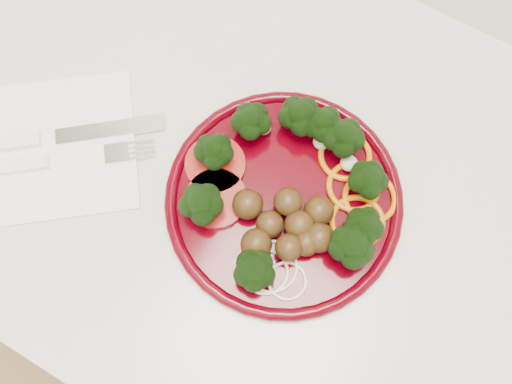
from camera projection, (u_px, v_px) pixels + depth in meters
The scene contains 5 objects.
counter at pixel (150, 190), 1.12m from camera, with size 2.40×0.60×0.90m.
plate at pixel (289, 195), 0.62m from camera, with size 0.27×0.27×0.06m.
napkin at pixel (59, 147), 0.66m from camera, with size 0.18×0.18×0.00m, color white.
knife at pixel (34, 140), 0.66m from camera, with size 0.19×0.16×0.01m.
fork at pixel (32, 165), 0.65m from camera, with size 0.17×0.15×0.01m.
Camera 1 is at (0.35, 1.51, 1.52)m, focal length 40.00 mm.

